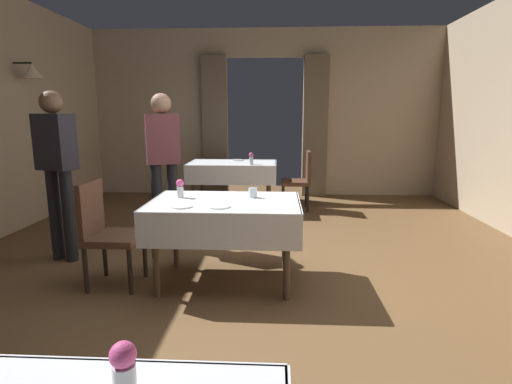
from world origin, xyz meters
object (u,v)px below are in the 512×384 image
flower_vase_near (124,370)px  glass_mid_c (253,193)px  person_diner_standing_aside (163,157)px  chair_mid_left (105,229)px  dining_table_far (233,168)px  plate_far_b (238,160)px  flower_vase_mid (180,188)px  person_waiter_by_doorway (57,162)px  chair_far_right (301,177)px  plate_mid_d (181,206)px  flower_vase_far (251,158)px  dining_table_mid (225,212)px  plate_mid_b (219,206)px

flower_vase_near → glass_mid_c: bearing=86.2°
flower_vase_near → glass_mid_c: flower_vase_near is taller
person_diner_standing_aside → chair_mid_left: bearing=-100.9°
dining_table_far → chair_mid_left: (-0.79, -3.00, -0.14)m
plate_far_b → flower_vase_mid: bearing=-94.3°
flower_vase_mid → person_waiter_by_doorway: bearing=165.3°
chair_far_right → flower_vase_mid: bearing=-114.4°
plate_mid_d → flower_vase_far: (0.39, 2.83, 0.09)m
plate_far_b → dining_table_mid: bearing=-86.4°
dining_table_mid → plate_mid_b: plate_mid_b is taller
flower_vase_near → flower_vase_mid: flower_vase_near is taller
dining_table_mid → plate_mid_b: (-0.02, -0.24, 0.11)m
plate_mid_d → person_waiter_by_doorway: bearing=153.1°
chair_far_right → flower_vase_mid: chair_far_right is taller
plate_far_b → person_diner_standing_aside: person_diner_standing_aside is taller
chair_far_right → plate_mid_d: (-1.15, -3.12, 0.24)m
dining_table_mid → chair_far_right: size_ratio=1.41×
flower_vase_far → person_diner_standing_aside: bearing=-119.5°
glass_mid_c → flower_vase_far: size_ratio=0.50×
dining_table_far → plate_mid_b: size_ratio=7.10×
chair_mid_left → flower_vase_mid: (0.62, 0.24, 0.33)m
flower_vase_far → flower_vase_near: bearing=-90.0°
person_waiter_by_doorway → person_diner_standing_aside: same height
flower_vase_far → chair_mid_left: bearing=-112.2°
dining_table_mid → chair_far_right: (0.82, 2.86, -0.13)m
glass_mid_c → plate_mid_d: bearing=-144.2°
person_diner_standing_aside → plate_mid_d: bearing=-68.6°
plate_mid_d → person_diner_standing_aside: (-0.50, 1.27, 0.27)m
plate_mid_b → dining_table_mid: bearing=84.8°
flower_vase_far → plate_far_b: 0.59m
person_waiter_by_doorway → plate_far_b: bearing=59.6°
flower_vase_mid → flower_vase_far: size_ratio=0.93×
dining_table_mid → plate_far_b: bearing=93.6°
flower_vase_near → dining_table_mid: bearing=91.4°
chair_mid_left → flower_vase_far: size_ratio=5.15×
plate_far_b → person_waiter_by_doorway: 3.07m
flower_vase_near → flower_vase_far: 5.07m
plate_mid_b → person_diner_standing_aside: 1.51m
flower_vase_near → person_diner_standing_aside: 3.62m
dining_table_far → plate_mid_b: 3.13m
dining_table_mid → chair_mid_left: (-1.04, -0.12, -0.13)m
plate_far_b → flower_vase_near: bearing=-87.4°
flower_vase_mid → plate_mid_b: flower_vase_mid is taller
dining_table_far → plate_mid_d: plate_mid_d is taller
flower_vase_near → plate_mid_b: bearing=92.1°
glass_mid_c → chair_far_right: bearing=77.8°
chair_far_right → glass_mid_c: bearing=-102.2°
dining_table_mid → plate_far_b: (-0.20, 3.11, 0.11)m
dining_table_mid → flower_vase_far: size_ratio=7.26×
chair_far_right → person_diner_standing_aside: size_ratio=0.54×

